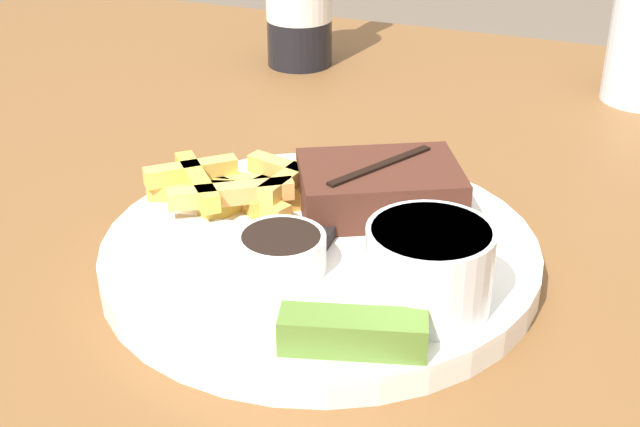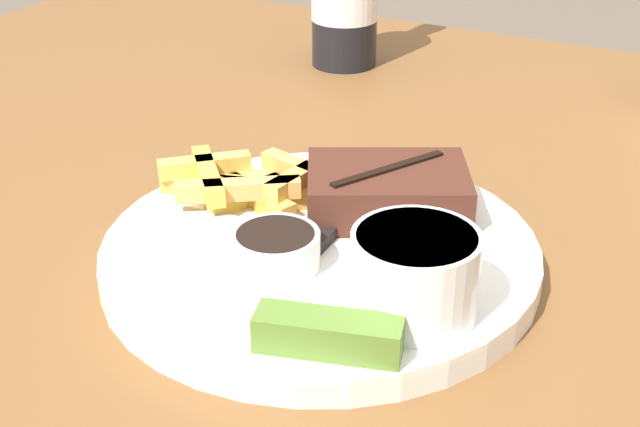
{
  "view_description": "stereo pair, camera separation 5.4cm",
  "coord_description": "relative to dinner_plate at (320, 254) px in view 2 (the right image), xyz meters",
  "views": [
    {
      "loc": [
        0.17,
        -0.45,
        1.04
      ],
      "look_at": [
        0.0,
        0.0,
        0.78
      ],
      "focal_mm": 50.0,
      "sensor_mm": 36.0,
      "label": 1
    },
    {
      "loc": [
        0.22,
        -0.42,
        1.04
      ],
      "look_at": [
        0.0,
        0.0,
        0.78
      ],
      "focal_mm": 50.0,
      "sensor_mm": 36.0,
      "label": 2
    }
  ],
  "objects": [
    {
      "name": "dining_table",
      "position": [
        0.0,
        0.0,
        -0.09
      ],
      "size": [
        1.21,
        1.07,
        0.74
      ],
      "color": "brown",
      "rests_on": "ground_plane"
    },
    {
      "name": "dinner_plate",
      "position": [
        0.0,
        0.0,
        0.0
      ],
      "size": [
        0.27,
        0.27,
        0.02
      ],
      "color": "white",
      "rests_on": "dining_table"
    },
    {
      "name": "steak_portion",
      "position": [
        0.02,
        0.06,
        0.02
      ],
      "size": [
        0.13,
        0.11,
        0.03
      ],
      "color": "#472319",
      "rests_on": "dinner_plate"
    },
    {
      "name": "fries_pile",
      "position": [
        -0.06,
        0.03,
        0.02
      ],
      "size": [
        0.13,
        0.1,
        0.02
      ],
      "color": "gold",
      "rests_on": "dinner_plate"
    },
    {
      "name": "coleslaw_cup",
      "position": [
        0.08,
        -0.04,
        0.04
      ],
      "size": [
        0.07,
        0.07,
        0.05
      ],
      "color": "white",
      "rests_on": "dinner_plate"
    },
    {
      "name": "dipping_sauce_cup",
      "position": [
        -0.01,
        -0.04,
        0.02
      ],
      "size": [
        0.05,
        0.05,
        0.02
      ],
      "color": "silver",
      "rests_on": "dinner_plate"
    },
    {
      "name": "pickle_spear",
      "position": [
        0.05,
        -0.1,
        0.02
      ],
      "size": [
        0.08,
        0.04,
        0.02
      ],
      "color": "#567A2D",
      "rests_on": "dinner_plate"
    },
    {
      "name": "fork_utensil",
      "position": [
        -0.07,
        -0.01,
        0.01
      ],
      "size": [
        0.13,
        0.03,
        0.0
      ],
      "rotation": [
        0.0,
        0.0,
        6.39
      ],
      "color": "#B7B7BC",
      "rests_on": "dinner_plate"
    },
    {
      "name": "knife_utensil",
      "position": [
        -0.01,
        0.03,
        0.01
      ],
      "size": [
        0.02,
        0.17,
        0.01
      ],
      "rotation": [
        0.0,
        0.0,
        1.61
      ],
      "color": "#B7B7BC",
      "rests_on": "dinner_plate"
    }
  ]
}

